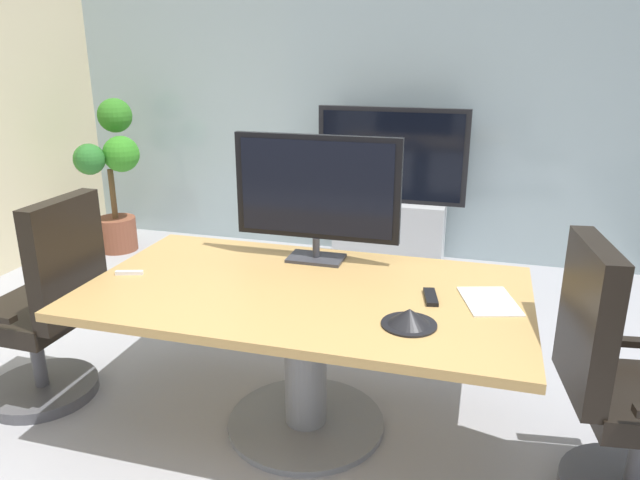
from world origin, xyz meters
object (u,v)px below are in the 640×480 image
object	(u,v)px
office_chair_left	(47,319)
office_chair_right	(622,400)
potted_plant	(110,171)
wall_display_unit	(390,214)
tv_monitor	(316,191)
remote_control	(431,297)
conference_table	(305,325)
conference_phone	(409,318)

from	to	relation	value
office_chair_left	office_chair_right	xyz separation A→B (m)	(2.66, 0.00, 0.00)
potted_plant	wall_display_unit	bearing A→B (deg)	7.22
tv_monitor	remote_control	distance (m)	0.79
conference_table	potted_plant	world-z (taller)	potted_plant
wall_display_unit	office_chair_right	bearing A→B (deg)	-61.80
potted_plant	office_chair_left	bearing A→B (deg)	-63.46
conference_phone	conference_table	bearing A→B (deg)	154.06
conference_table	conference_phone	world-z (taller)	conference_phone
conference_table	tv_monitor	distance (m)	0.67
conference_table	remote_control	xyz separation A→B (m)	(0.56, 0.04, 0.19)
office_chair_right	conference_phone	size ratio (longest dim) A/B	4.95
wall_display_unit	conference_phone	xyz separation A→B (m)	(0.50, -2.58, 0.31)
wall_display_unit	potted_plant	distance (m)	2.45
tv_monitor	conference_phone	world-z (taller)	tv_monitor
office_chair_left	wall_display_unit	size ratio (longest dim) A/B	0.83
remote_control	potted_plant	bearing A→B (deg)	134.33
tv_monitor	office_chair_right	bearing A→B (deg)	-20.11
conference_phone	remote_control	distance (m)	0.29
wall_display_unit	remote_control	xyz separation A→B (m)	(0.55, -2.30, 0.29)
office_chair_right	potted_plant	size ratio (longest dim) A/B	0.82
office_chair_right	potted_plant	distance (m)	4.32
conference_table	tv_monitor	size ratio (longest dim) A/B	2.36
office_chair_left	remote_control	distance (m)	1.91
office_chair_left	wall_display_unit	world-z (taller)	wall_display_unit
potted_plant	conference_phone	size ratio (longest dim) A/B	6.07
remote_control	office_chair_right	bearing A→B (deg)	-23.53
office_chair_left	remote_control	xyz separation A→B (m)	(1.89, 0.16, 0.28)
office_chair_right	potted_plant	world-z (taller)	potted_plant
conference_table	potted_plant	xyz separation A→B (m)	(-2.41, 2.03, 0.19)
tv_monitor	remote_control	xyz separation A→B (m)	(0.61, -0.35, -0.35)
office_chair_left	conference_phone	bearing A→B (deg)	87.56
conference_table	office_chair_left	world-z (taller)	office_chair_left
potted_plant	conference_table	bearing A→B (deg)	-40.17
remote_control	office_chair_left	bearing A→B (deg)	173.23
conference_table	office_chair_right	bearing A→B (deg)	-5.41
tv_monitor	conference_phone	xyz separation A→B (m)	(0.56, -0.63, -0.33)
tv_monitor	potted_plant	xyz separation A→B (m)	(-2.35, 1.65, -0.35)
potted_plant	remote_control	size ratio (longest dim) A/B	7.85
potted_plant	remote_control	bearing A→B (deg)	-33.95
remote_control	tv_monitor	bearing A→B (deg)	138.90
office_chair_left	conference_phone	size ratio (longest dim) A/B	4.95
office_chair_right	remote_control	xyz separation A→B (m)	(-0.77, 0.16, 0.28)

